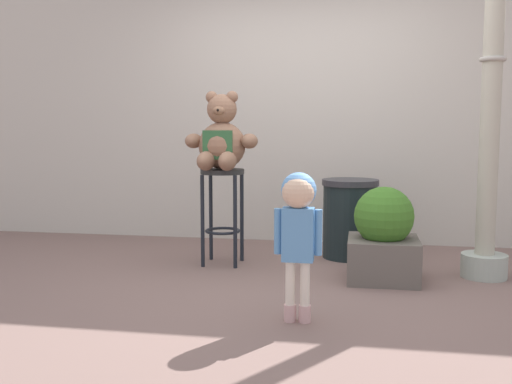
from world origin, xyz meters
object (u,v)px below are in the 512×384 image
bar_stool_with_teddy (222,198)px  lamppost (490,130)px  planter_with_shrub (383,238)px  trash_bin (350,218)px  child_walking (298,214)px  teddy_bear (221,141)px

bar_stool_with_teddy → lamppost: 2.14m
planter_with_shrub → trash_bin: bearing=109.7°
child_walking → trash_bin: 1.83m
lamppost → planter_with_shrub: 1.13m
bar_stool_with_teddy → teddy_bear: size_ratio=1.25×
bar_stool_with_teddy → trash_bin: 1.14m
bar_stool_with_teddy → lamppost: bearing=-2.5°
lamppost → planter_with_shrub: size_ratio=4.02×
child_walking → planter_with_shrub: size_ratio=1.25×
teddy_bear → lamppost: lamppost is taller
bar_stool_with_teddy → trash_bin: bearing=22.3°
trash_bin → lamppost: (1.03, -0.52, 0.77)m
trash_bin → planter_with_shrub: size_ratio=0.98×
child_walking → planter_with_shrub: (0.53, 1.06, -0.32)m
bar_stool_with_teddy → lamppost: (2.07, -0.09, 0.56)m
bar_stool_with_teddy → trash_bin: bar_stool_with_teddy is taller
teddy_bear → lamppost: 2.07m
trash_bin → teddy_bear: bearing=-156.2°
child_walking → lamppost: bearing=104.9°
bar_stool_with_teddy → teddy_bear: (0.00, -0.03, 0.47)m
child_walking → lamppost: size_ratio=0.31×
trash_bin → planter_with_shrub: 0.78m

